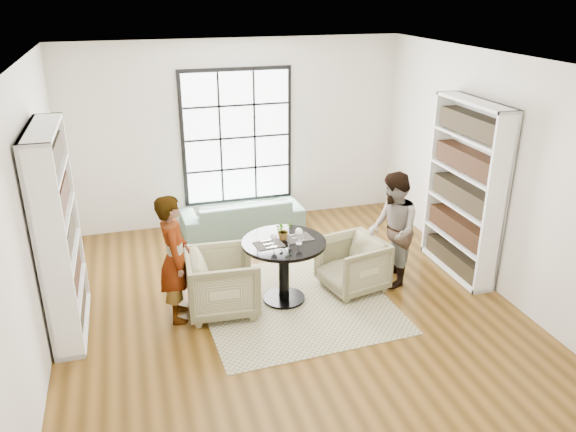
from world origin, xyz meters
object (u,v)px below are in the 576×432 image
object	(u,v)px
person_right	(393,230)
wine_glass_left	(274,237)
flower_centerpiece	(283,230)
person_left	(175,259)
sofa	(242,215)
armchair_left	(223,282)
armchair_right	(352,264)
wine_glass_right	(299,233)
pedestal_table	(284,258)

from	to	relation	value
person_right	wine_glass_left	distance (m)	1.68
flower_centerpiece	person_left	bearing A→B (deg)	-176.23
person_left	flower_centerpiece	xyz separation A→B (m)	(1.35, 0.09, 0.16)
person_right	sofa	bearing A→B (deg)	-131.24
wine_glass_left	flower_centerpiece	xyz separation A→B (m)	(0.18, 0.20, -0.02)
armchair_left	person_left	size ratio (longest dim) A/B	0.54
sofa	person_right	world-z (taller)	person_right
armchair_left	armchair_right	xyz separation A→B (m)	(1.73, 0.06, -0.04)
armchair_left	flower_centerpiece	bearing A→B (deg)	-80.07
armchair_right	person_right	world-z (taller)	person_right
person_left	wine_glass_left	bearing A→B (deg)	-91.99
flower_centerpiece	armchair_left	bearing A→B (deg)	-173.64
sofa	wine_glass_right	distance (m)	2.50
pedestal_table	armchair_right	size ratio (longest dim) A/B	1.35
pedestal_table	person_left	world-z (taller)	person_left
person_left	sofa	bearing A→B (deg)	-25.53
armchair_left	armchair_right	world-z (taller)	armchair_left
wine_glass_left	wine_glass_right	size ratio (longest dim) A/B	0.91
pedestal_table	flower_centerpiece	xyz separation A→B (m)	(0.02, 0.07, 0.35)
armchair_left	wine_glass_right	bearing A→B (deg)	-92.98
wine_glass_left	armchair_right	bearing A→B (deg)	8.86
pedestal_table	person_right	distance (m)	1.51
armchair_right	wine_glass_right	distance (m)	1.02
sofa	flower_centerpiece	size ratio (longest dim) A/B	8.44
person_left	armchair_left	bearing A→B (deg)	-86.48
sofa	flower_centerpiece	distance (m)	2.30
pedestal_table	person_left	size ratio (longest dim) A/B	0.66
pedestal_table	wine_glass_right	xyz separation A→B (m)	(0.16, -0.12, 0.38)
person_right	pedestal_table	bearing A→B (deg)	-74.59
person_right	wine_glass_left	world-z (taller)	person_right
pedestal_table	armchair_left	distance (m)	0.81
person_left	wine_glass_left	distance (m)	1.19
wine_glass_left	wine_glass_right	xyz separation A→B (m)	(0.32, 0.01, 0.01)
person_left	flower_centerpiece	bearing A→B (deg)	-82.71
armchair_right	armchair_left	bearing A→B (deg)	-99.89
armchair_left	flower_centerpiece	world-z (taller)	flower_centerpiece
pedestal_table	armchair_right	bearing A→B (deg)	2.57
person_right	flower_centerpiece	xyz separation A→B (m)	(-1.48, 0.03, 0.17)
armchair_left	person_right	bearing A→B (deg)	-84.93
armchair_right	person_left	world-z (taller)	person_left
armchair_right	flower_centerpiece	xyz separation A→B (m)	(-0.93, 0.03, 0.59)
pedestal_table	person_left	xyz separation A→B (m)	(-1.33, -0.02, 0.19)
sofa	armchair_left	size ratio (longest dim) A/B	2.27
sofa	flower_centerpiece	world-z (taller)	flower_centerpiece
sofa	armchair_right	world-z (taller)	armchair_right
flower_centerpiece	person_right	bearing A→B (deg)	-1.13
armchair_right	wine_glass_right	size ratio (longest dim) A/B	3.69
person_left	wine_glass_left	xyz separation A→B (m)	(1.17, -0.11, 0.18)
person_right	wine_glass_right	xyz separation A→B (m)	(-1.34, -0.17, 0.20)
pedestal_table	sofa	distance (m)	2.29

